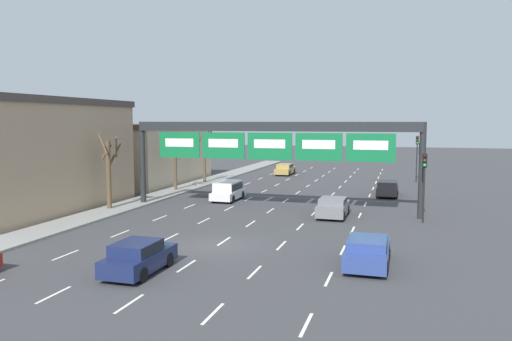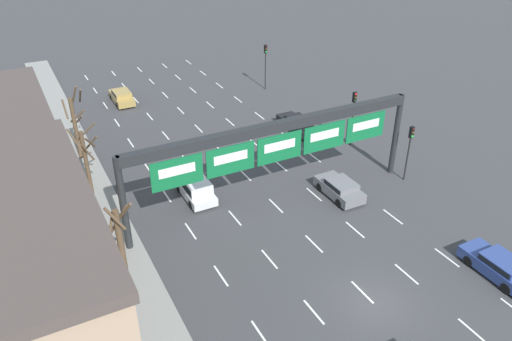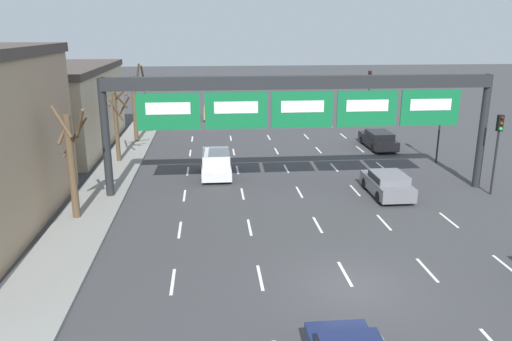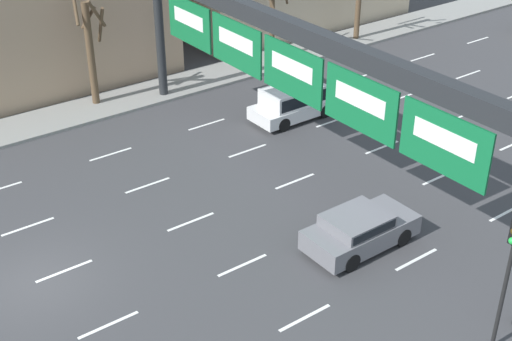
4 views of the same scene
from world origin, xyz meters
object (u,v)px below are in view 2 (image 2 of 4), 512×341
(car_blue, at_px, (499,265))
(tree_bare_closest, at_px, (121,242))
(suv_white, at_px, (195,187))
(traffic_light_near_gantry, at_px, (266,58))
(car_grey, at_px, (340,188))
(tree_bare_second, at_px, (76,123))
(tree_bare_third, at_px, (86,158))
(sign_gantry, at_px, (278,138))
(car_black, at_px, (297,123))
(traffic_light_far_end, at_px, (354,108))
(car_gold, at_px, (122,96))
(traffic_light_mid_block, at_px, (410,142))

(car_blue, bearing_deg, tree_bare_closest, 154.61)
(suv_white, relative_size, traffic_light_near_gantry, 0.83)
(car_grey, distance_m, tree_bare_closest, 16.84)
(traffic_light_near_gantry, relative_size, tree_bare_second, 0.80)
(car_grey, height_order, tree_bare_third, tree_bare_third)
(sign_gantry, xyz_separation_m, tree_bare_third, (-11.44, 7.69, -2.31))
(car_blue, relative_size, car_black, 0.94)
(suv_white, bearing_deg, car_blue, -51.89)
(car_black, bearing_deg, tree_bare_third, -172.41)
(tree_bare_second, bearing_deg, traffic_light_far_end, -21.31)
(car_gold, bearing_deg, car_black, -48.47)
(traffic_light_near_gantry, distance_m, tree_bare_second, 23.10)
(car_gold, xyz_separation_m, tree_bare_third, (-6.66, -17.19, 2.42))
(car_gold, relative_size, traffic_light_near_gantry, 0.88)
(traffic_light_far_end, relative_size, tree_bare_third, 0.92)
(car_blue, height_order, traffic_light_mid_block, traffic_light_mid_block)
(tree_bare_third, bearing_deg, traffic_light_near_gantry, 31.90)
(traffic_light_far_end, bearing_deg, car_blue, -98.54)
(traffic_light_far_end, xyz_separation_m, tree_bare_closest, (-22.45, -8.66, -0.44))
(traffic_light_far_end, relative_size, tree_bare_second, 0.79)
(sign_gantry, distance_m, tree_bare_second, 17.96)
(car_black, height_order, car_gold, car_gold)
(car_black, xyz_separation_m, traffic_light_mid_block, (2.68, -11.71, 2.54))
(traffic_light_near_gantry, xyz_separation_m, tree_bare_closest, (-22.52, -24.68, -0.50))
(car_grey, bearing_deg, tree_bare_closest, -172.76)
(sign_gantry, bearing_deg, tree_bare_third, 146.09)
(traffic_light_mid_block, bearing_deg, car_grey, 176.47)
(traffic_light_mid_block, bearing_deg, tree_bare_second, 144.79)
(sign_gantry, bearing_deg, car_blue, -57.33)
(sign_gantry, relative_size, tree_bare_third, 4.01)
(car_grey, relative_size, tree_bare_second, 0.65)
(car_blue, xyz_separation_m, suv_white, (-12.76, 16.26, 0.18))
(traffic_light_mid_block, bearing_deg, tree_bare_closest, -175.60)
(traffic_light_near_gantry, bearing_deg, sign_gantry, -116.64)
(traffic_light_near_gantry, distance_m, traffic_light_mid_block, 22.95)
(car_gold, height_order, traffic_light_mid_block, traffic_light_mid_block)
(car_blue, relative_size, traffic_light_mid_block, 0.98)
(car_grey, bearing_deg, tree_bare_third, 151.76)
(tree_bare_second, bearing_deg, sign_gantry, -51.76)
(car_gold, distance_m, traffic_light_far_end, 24.97)
(traffic_light_mid_block, bearing_deg, sign_gantry, 172.54)
(car_gold, bearing_deg, traffic_light_mid_block, -59.33)
(sign_gantry, bearing_deg, tree_bare_closest, -164.96)
(tree_bare_second, bearing_deg, tree_bare_closest, -92.29)
(car_gold, relative_size, car_grey, 1.09)
(tree_bare_third, bearing_deg, traffic_light_far_end, -5.62)
(sign_gantry, height_order, car_blue, sign_gantry)
(sign_gantry, height_order, car_grey, sign_gantry)
(car_gold, distance_m, suv_white, 21.13)
(tree_bare_closest, xyz_separation_m, tree_bare_third, (0.28, 10.84, 0.06))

